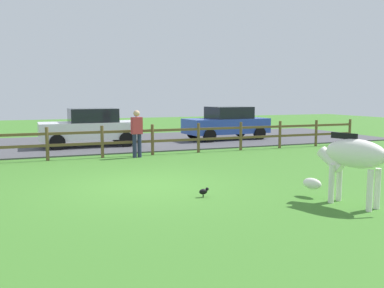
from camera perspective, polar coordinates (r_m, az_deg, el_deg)
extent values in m
plane|color=#3D7528|center=(9.96, -6.29, -5.77)|extent=(60.00, 60.00, 0.00)
cube|color=#47474C|center=(18.98, -13.67, 0.08)|extent=(28.00, 7.40, 0.05)
cylinder|color=brown|center=(14.49, -19.26, 0.01)|extent=(0.11, 0.11, 1.11)
cylinder|color=brown|center=(14.66, -12.22, 0.31)|extent=(0.11, 0.11, 1.11)
cylinder|color=brown|center=(15.05, -5.45, 0.59)|extent=(0.11, 0.11, 1.11)
cylinder|color=brown|center=(15.64, 0.90, 0.85)|extent=(0.11, 0.11, 1.11)
cylinder|color=brown|center=(16.41, 6.72, 1.08)|extent=(0.11, 0.11, 1.11)
cylinder|color=brown|center=(17.33, 11.98, 1.27)|extent=(0.11, 0.11, 1.11)
cylinder|color=brown|center=(18.38, 16.67, 1.44)|extent=(0.11, 0.11, 1.11)
cylinder|color=brown|center=(19.54, 20.83, 1.58)|extent=(0.11, 0.11, 1.11)
cube|color=brown|center=(14.67, -12.22, 0.10)|extent=(21.59, 0.06, 0.09)
cube|color=brown|center=(14.63, -12.25, 1.60)|extent=(21.59, 0.06, 0.09)
ellipsoid|color=white|center=(8.58, 21.50, -1.21)|extent=(0.83, 1.33, 0.56)
cylinder|color=white|center=(8.77, 18.59, -5.18)|extent=(0.11, 0.11, 0.78)
cylinder|color=white|center=(9.00, 19.55, -4.92)|extent=(0.11, 0.11, 0.78)
cylinder|color=white|center=(8.38, 23.21, -5.92)|extent=(0.11, 0.11, 0.78)
cylinder|color=white|center=(8.62, 24.09, -5.62)|extent=(0.11, 0.11, 0.78)
cylinder|color=white|center=(8.88, 18.50, -2.06)|extent=(0.40, 0.63, 0.51)
ellipsoid|color=white|center=(9.20, 16.16, -5.25)|extent=(0.32, 0.48, 0.24)
cube|color=black|center=(8.67, 20.16, 1.06)|extent=(0.20, 0.55, 0.12)
cylinder|color=black|center=(8.86, 1.50, -7.10)|extent=(0.01, 0.01, 0.06)
cylinder|color=black|center=(8.83, 1.60, -7.15)|extent=(0.01, 0.01, 0.06)
ellipsoid|color=black|center=(8.82, 1.55, -6.56)|extent=(0.18, 0.10, 0.12)
sphere|color=black|center=(8.85, 2.09, -6.19)|extent=(0.07, 0.07, 0.07)
cube|color=#2D4CAD|center=(19.98, 4.70, 2.51)|extent=(4.12, 2.00, 0.70)
cube|color=black|center=(20.03, 5.09, 4.33)|extent=(2.02, 1.71, 0.56)
cylinder|color=black|center=(18.61, 2.44, 1.15)|extent=(0.61, 0.23, 0.60)
cylinder|color=black|center=(20.12, 0.15, 1.57)|extent=(0.61, 0.23, 0.60)
cylinder|color=black|center=(20.03, 9.26, 1.46)|extent=(0.61, 0.23, 0.60)
cylinder|color=black|center=(21.44, 6.65, 1.83)|extent=(0.61, 0.23, 0.60)
cube|color=white|center=(17.75, -13.89, 1.82)|extent=(4.02, 1.74, 0.70)
cube|color=black|center=(17.73, -13.46, 3.87)|extent=(1.92, 1.58, 0.56)
cylinder|color=black|center=(16.80, -18.00, 0.23)|extent=(0.60, 0.19, 0.60)
cylinder|color=black|center=(18.49, -18.38, 0.77)|extent=(0.60, 0.19, 0.60)
cylinder|color=black|center=(17.20, -8.99, 0.61)|extent=(0.60, 0.19, 0.60)
cylinder|color=black|center=(18.85, -10.17, 1.12)|extent=(0.60, 0.19, 0.60)
cylinder|color=#232847|center=(14.47, -7.88, -0.26)|extent=(0.14, 0.14, 0.82)
cylinder|color=#232847|center=(14.54, -7.22, -0.22)|extent=(0.14, 0.14, 0.82)
cube|color=#B7333D|center=(14.44, -7.59, 2.52)|extent=(0.39, 0.27, 0.58)
sphere|color=tan|center=(14.41, -7.62, 4.19)|extent=(0.22, 0.22, 0.22)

